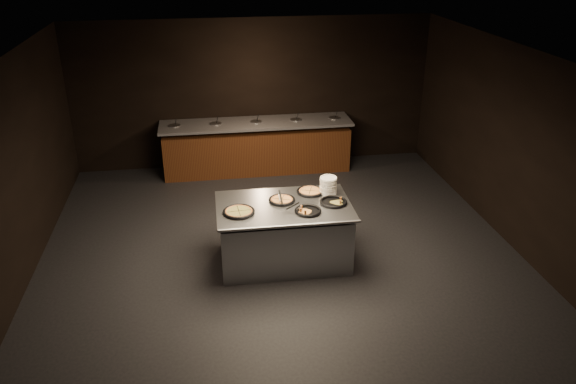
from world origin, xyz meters
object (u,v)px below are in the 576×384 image
Objects in this scene: pan_veggie_whole at (239,212)px; pan_cheese_whole at (282,200)px; plate_stack at (328,185)px; serving_counter at (284,234)px.

pan_cheese_whole is (0.63, 0.27, -0.00)m from pan_veggie_whole.
pan_cheese_whole is (-0.70, -0.16, -0.10)m from plate_stack.
serving_counter is 5.05× the size of pan_cheese_whole.
serving_counter is 0.81m from pan_veggie_whole.
pan_cheese_whole reaches higher than serving_counter.
pan_cheese_whole is at bearing 23.33° from pan_veggie_whole.
serving_counter is 0.50m from pan_cheese_whole.
serving_counter is at bearing 12.97° from pan_veggie_whole.
plate_stack is 0.73m from pan_cheese_whole.
pan_veggie_whole is at bearing -156.67° from pan_cheese_whole.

